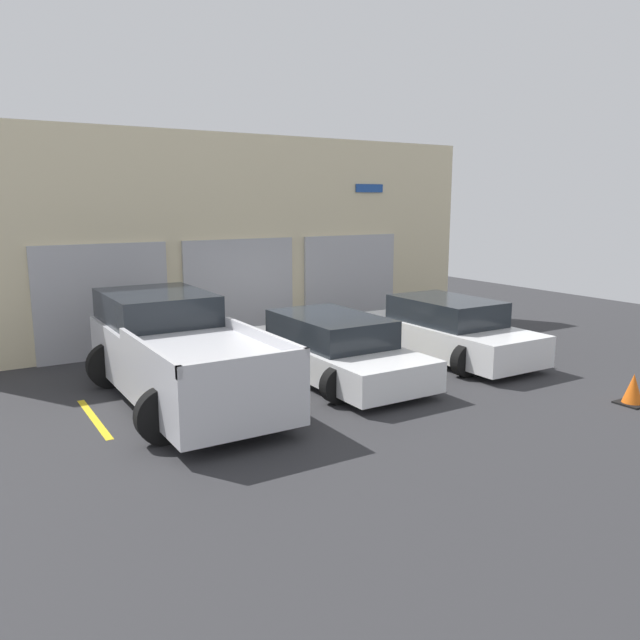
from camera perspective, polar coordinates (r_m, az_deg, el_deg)
The scene contains 10 objects.
ground_plane at distance 13.51m, azimuth -1.19°, elevation -4.22°, with size 28.00×28.00×0.00m, color #2D2D30.
shophouse_building at distance 16.00m, azimuth -7.25°, elevation 7.16°, with size 13.62×0.68×5.12m.
pickup_truck at distance 11.35m, azimuth -12.83°, elevation -2.90°, with size 2.63×5.33×1.80m.
sedan_white at distance 14.40m, azimuth 11.59°, elevation -0.92°, with size 2.23×4.38×1.35m.
sedan_side at distance 12.53m, azimuth 1.11°, elevation -2.60°, with size 2.29×4.62×1.26m.
parking_stripe_far_left at distance 10.98m, azimuth -19.96°, elevation -8.44°, with size 0.12×2.20×0.01m, color gold.
parking_stripe_left at distance 11.92m, azimuth -5.14°, elevation -6.30°, with size 0.12×2.20×0.01m, color gold.
parking_stripe_centre at distance 13.53m, azimuth 6.75°, elevation -4.26°, with size 0.12×2.20×0.01m, color gold.
parking_stripe_right at distance 15.59m, azimuth 15.76°, elevation -2.58°, with size 0.12×2.20×0.01m, color gold.
traffic_cone at distance 12.25m, azimuth 26.70°, elevation -5.76°, with size 0.47×0.47×0.55m.
Camera 1 is at (-6.58, -11.27, 3.50)m, focal length 35.00 mm.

